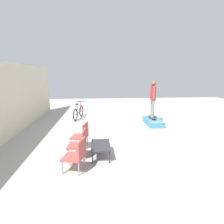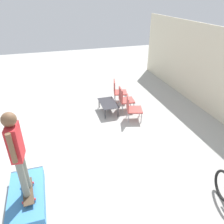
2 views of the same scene
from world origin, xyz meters
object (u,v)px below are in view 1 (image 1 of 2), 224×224
at_px(skateboard_on_ramp, 152,117).
at_px(patio_chair_right, 82,134).
at_px(skate_ramp_box, 153,122).
at_px(patio_chair_center, 80,143).
at_px(person_skater, 153,96).
at_px(patio_chair_left, 77,154).
at_px(coffee_table, 101,146).
at_px(bicycle, 78,112).

xyz_separation_m(skateboard_on_ramp, patio_chair_right, (-2.67, 3.34, 0.10)).
xyz_separation_m(skate_ramp_box, patio_chair_center, (-3.38, 3.39, 0.33)).
relative_size(person_skater, patio_chair_left, 2.09).
bearing_deg(patio_chair_center, person_skater, 141.54).
xyz_separation_m(coffee_table, patio_chair_center, (-0.01, 0.64, 0.13)).
bearing_deg(coffee_table, skate_ramp_box, -39.31).
relative_size(skateboard_on_ramp, coffee_table, 0.77).
bearing_deg(patio_chair_center, skate_ramp_box, 140.63).
bearing_deg(person_skater, patio_chair_center, 140.95).
bearing_deg(bicycle, patio_chair_center, -161.22).
bearing_deg(bicycle, skateboard_on_ramp, -99.42).
distance_m(skate_ramp_box, coffee_table, 4.36).
distance_m(person_skater, bicycle, 4.34).
relative_size(skate_ramp_box, patio_chair_left, 1.69).
bearing_deg(coffee_table, bicycle, 13.48).
height_order(person_skater, bicycle, person_skater).
distance_m(skateboard_on_ramp, patio_chair_right, 4.28).
bearing_deg(patio_chair_right, patio_chair_left, 15.09).
bearing_deg(person_skater, skateboard_on_ramp, -21.39).
bearing_deg(coffee_table, patio_chair_right, 40.57).
height_order(person_skater, patio_chair_right, person_skater).
bearing_deg(patio_chair_center, bicycle, -167.87).
distance_m(skate_ramp_box, patio_chair_left, 5.38).
relative_size(person_skater, patio_chair_right, 2.09).
xyz_separation_m(person_skater, patio_chair_center, (-3.43, 3.34, -1.01)).
xyz_separation_m(skateboard_on_ramp, coffee_table, (-3.42, 2.70, -0.03)).
relative_size(skateboard_on_ramp, patio_chair_left, 0.86).
bearing_deg(skate_ramp_box, patio_chair_right, 127.65).
bearing_deg(person_skater, bicycle, 73.34).
xyz_separation_m(skateboard_on_ramp, patio_chair_left, (-4.21, 3.34, 0.10)).
bearing_deg(skateboard_on_ramp, coffee_table, 136.52).
relative_size(skate_ramp_box, bicycle, 0.86).
relative_size(patio_chair_center, bicycle, 0.51).
distance_m(coffee_table, patio_chair_left, 1.03).
height_order(coffee_table, patio_chair_left, patio_chair_left).
bearing_deg(coffee_table, person_skater, -38.30).
bearing_deg(patio_chair_center, patio_chair_left, 5.58).
bearing_deg(skateboard_on_ramp, patio_chair_left, 136.43).
xyz_separation_m(patio_chair_left, patio_chair_center, (0.79, -0.00, 0.00)).
relative_size(person_skater, bicycle, 1.06).
bearing_deg(skateboard_on_ramp, skate_ramp_box, -134.87).
relative_size(skate_ramp_box, patio_chair_right, 1.69).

